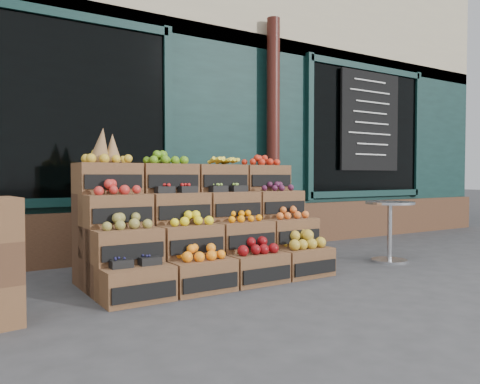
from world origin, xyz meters
TOP-DOWN VIEW (x-y plane):
  - ground at (0.00, 0.00)m, footprint 60.00×60.00m
  - shop_facade at (0.00, 5.11)m, footprint 12.00×6.24m
  - crate_display at (-0.54, 0.86)m, footprint 2.34×1.17m
  - bistro_table at (1.71, 0.44)m, footprint 0.56×0.56m
  - shopkeeper at (-1.22, 2.71)m, footprint 0.75×0.60m

SIDE VIEW (x-z plane):
  - ground at x=0.00m, z-range 0.00..0.00m
  - bistro_table at x=1.71m, z-range 0.09..0.80m
  - crate_display at x=-0.54m, z-range -0.28..1.18m
  - shopkeeper at x=-1.22m, z-range 0.00..1.79m
  - shop_facade at x=0.00m, z-range 0.00..4.80m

